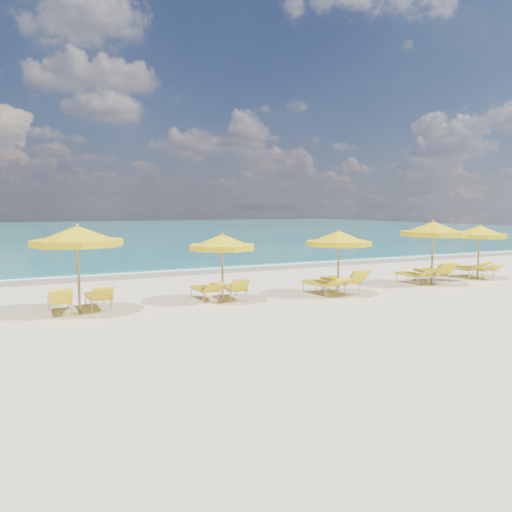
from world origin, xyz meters
name	(u,v)px	position (x,y,z in m)	size (l,w,h in m)	color
ground_plane	(277,297)	(0.00, 0.00, 0.00)	(120.00, 120.00, 0.00)	beige
ocean	(82,232)	(0.00, 48.00, 0.00)	(120.00, 80.00, 0.30)	#136F6E
wet_sand_band	(199,271)	(0.00, 7.40, 0.00)	(120.00, 2.60, 0.01)	tan
foam_line	(193,269)	(0.00, 8.20, 0.00)	(120.00, 1.20, 0.03)	white
whitecap_near	(43,258)	(-6.00, 17.00, 0.00)	(14.00, 0.36, 0.05)	white
whitecap_far	(222,242)	(8.00, 24.00, 0.00)	(18.00, 0.30, 0.05)	white
umbrella_2	(77,237)	(-5.99, 0.21, 2.09)	(2.47, 2.47, 2.45)	#A78553
umbrella_3	(222,243)	(-1.84, 0.08, 1.81)	(2.22, 2.22, 2.12)	#A78553
umbrella_4	(339,239)	(2.03, -0.50, 1.85)	(2.32, 2.32, 2.17)	#A78553
umbrella_5	(433,230)	(6.47, -0.25, 2.06)	(2.73, 2.73, 2.42)	#A78553
umbrella_6	(479,232)	(9.35, 0.10, 1.88)	(2.64, 2.64, 2.21)	#A78553
lounger_2_left	(60,305)	(-6.49, 0.46, 0.22)	(0.67, 1.80, 0.84)	#A5A8AD
lounger_2_right	(98,301)	(-5.45, 0.62, 0.21)	(0.61, 1.72, 0.79)	#A5A8AD
lounger_3_left	(205,293)	(-2.22, 0.63, 0.20)	(0.60, 1.65, 0.68)	#A5A8AD
lounger_3_right	(234,292)	(-1.34, 0.37, 0.20)	(0.77, 1.66, 0.77)	#A5A8AD
lounger_4_left	(322,288)	(1.58, -0.22, 0.22)	(0.77, 1.89, 0.71)	#A5A8AD
lounger_4_right	(341,285)	(2.39, -0.20, 0.25)	(0.70, 1.97, 0.93)	#A5A8AD
lounger_5_left	(413,278)	(6.06, 0.30, 0.20)	(0.62, 1.70, 0.72)	#A5A8AD
lounger_5_right	(432,276)	(6.93, 0.18, 0.24)	(1.02, 2.02, 0.91)	#A5A8AD
lounger_6_left	(459,271)	(8.96, 0.68, 0.24)	(1.03, 2.13, 0.77)	#A5A8AD
lounger_6_right	(478,272)	(9.70, 0.36, 0.21)	(0.87, 1.91, 0.66)	#A5A8AD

